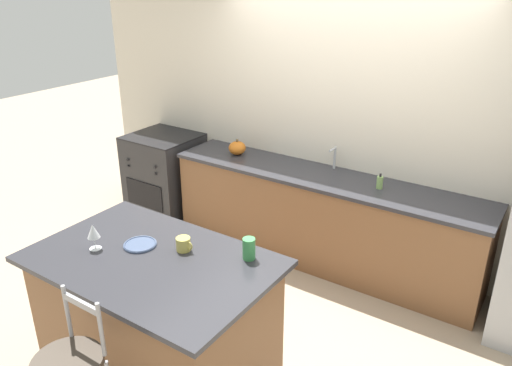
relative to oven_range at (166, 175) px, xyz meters
name	(u,v)px	position (x,y,z in m)	size (l,w,h in m)	color
ground_plane	(302,275)	(1.98, -0.30, -0.48)	(18.00, 18.00, 0.00)	tan
wall_back	(342,121)	(1.98, 0.37, 0.87)	(6.00, 0.07, 2.70)	beige
back_counter	(322,218)	(1.98, 0.06, -0.02)	(3.07, 0.65, 0.90)	brown
sink_faucet	(334,155)	(1.98, 0.25, 0.56)	(0.02, 0.13, 0.22)	#ADAFB5
kitchen_island	(157,319)	(1.75, -1.95, 0.01)	(1.59, 1.02, 0.96)	brown
oven_range	(166,175)	(0.00, 0.00, 0.00)	(0.74, 0.72, 0.95)	#28282B
dinner_plate	(140,244)	(1.58, -1.87, 0.49)	(0.22, 0.22, 0.02)	#425170
wine_glass	(93,232)	(1.36, -2.07, 0.61)	(0.08, 0.08, 0.18)	white
coffee_mug	(184,244)	(1.86, -1.76, 0.53)	(0.13, 0.10, 0.09)	#C1B251
tumbler_cup	(249,249)	(2.28, -1.60, 0.55)	(0.08, 0.08, 0.14)	#3D934C
pumpkin_decoration	(237,148)	(0.97, 0.08, 0.49)	(0.18, 0.18, 0.16)	orange
soap_bottle	(380,182)	(2.52, 0.06, 0.48)	(0.05, 0.05, 0.14)	#89B260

